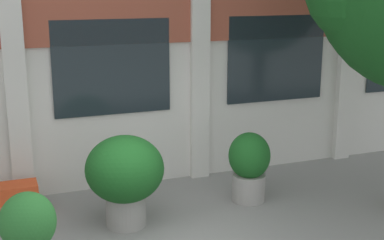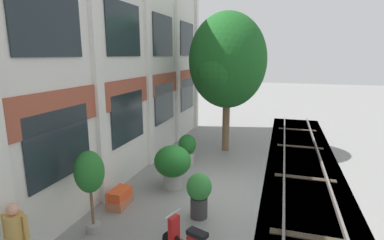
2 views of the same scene
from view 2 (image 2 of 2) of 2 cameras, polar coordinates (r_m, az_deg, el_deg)
The scene contains 9 objects.
ground_plane at distance 10.15m, azimuth 4.25°, elevation -13.09°, with size 80.00×80.00×0.00m, color gray.
apartment_facade at distance 10.40m, azimuth -13.78°, elevation 10.39°, with size 16.92×0.64×8.17m.
rail_tracks at distance 10.07m, azimuth 21.25°, elevation -15.05°, with size 24.56×2.80×0.43m.
broadleaf_tree at distance 13.47m, azimuth 6.77°, elevation 10.75°, with size 3.58×3.41×6.19m.
potted_plant_tall_urn at distance 7.74m, azimuth -18.93°, elevation -9.86°, with size 0.72×0.72×2.12m.
potted_plant_glazed_jar at distance 8.30m, azimuth 1.35°, elevation -13.59°, with size 0.69×0.69×1.26m.
potted_plant_stone_basin at distance 9.97m, azimuth -3.71°, elevation -8.23°, with size 1.21×1.21×1.45m.
potted_plant_ribbed_drum at distance 12.11m, azimuth -0.93°, elevation -5.42°, with size 0.72×0.72×1.23m.
potted_plant_square_trough at distance 9.32m, azimuth -13.57°, elevation -14.20°, with size 0.84×0.51×0.52m.
Camera 2 is at (-8.96, -1.97, 4.36)m, focal length 28.00 mm.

